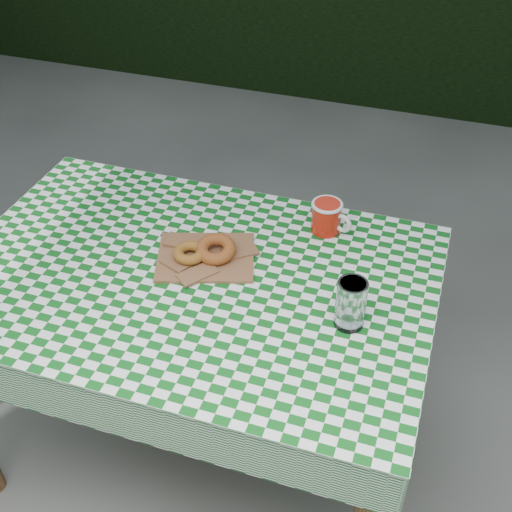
{
  "coord_description": "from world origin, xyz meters",
  "views": [
    {
      "loc": [
        0.72,
        -1.03,
        1.9
      ],
      "look_at": [
        0.29,
        0.28,
        0.79
      ],
      "focal_mm": 46.04,
      "sensor_mm": 36.0,
      "label": 1
    }
  ],
  "objects_px": {
    "paper_bag": "(206,256)",
    "drinking_glass": "(351,304)",
    "table": "(199,369)",
    "coffee_mug": "(326,217)"
  },
  "relations": [
    {
      "from": "coffee_mug",
      "to": "paper_bag",
      "type": "bearing_deg",
      "value": -123.13
    },
    {
      "from": "paper_bag",
      "to": "drinking_glass",
      "type": "relative_size",
      "value": 2.0
    },
    {
      "from": "paper_bag",
      "to": "table",
      "type": "bearing_deg",
      "value": -99.75
    },
    {
      "from": "paper_bag",
      "to": "coffee_mug",
      "type": "height_order",
      "value": "coffee_mug"
    },
    {
      "from": "table",
      "to": "coffee_mug",
      "type": "xyz_separation_m",
      "value": [
        0.3,
        0.3,
        0.43
      ]
    },
    {
      "from": "paper_bag",
      "to": "drinking_glass",
      "type": "height_order",
      "value": "drinking_glass"
    },
    {
      "from": "coffee_mug",
      "to": "drinking_glass",
      "type": "height_order",
      "value": "drinking_glass"
    },
    {
      "from": "coffee_mug",
      "to": "drinking_glass",
      "type": "bearing_deg",
      "value": -50.19
    },
    {
      "from": "table",
      "to": "drinking_glass",
      "type": "distance_m",
      "value": 0.63
    },
    {
      "from": "table",
      "to": "drinking_glass",
      "type": "bearing_deg",
      "value": -6.36
    }
  ]
}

